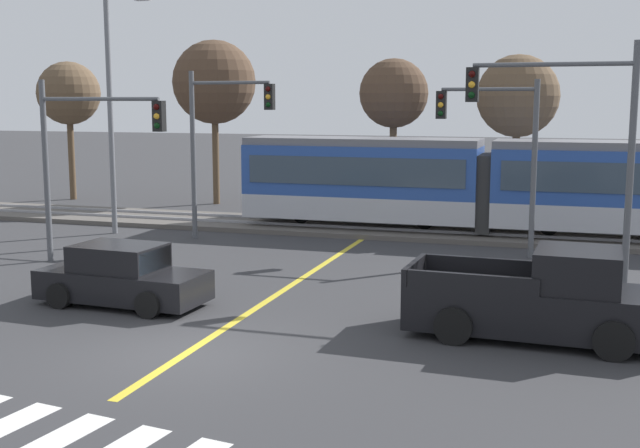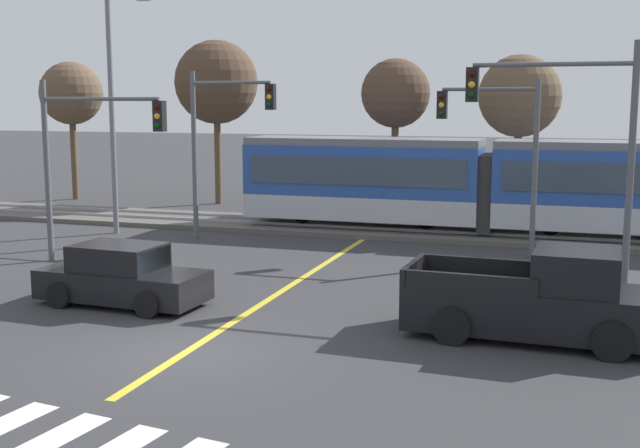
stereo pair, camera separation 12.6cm
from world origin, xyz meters
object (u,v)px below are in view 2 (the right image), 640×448
(street_lamp_west, at_px, (115,100))
(traffic_light_far_left, at_px, (220,130))
(light_rail_tram, at_px, (488,182))
(bare_tree_far_west, at_px, (71,94))
(traffic_light_mid_right, at_px, (575,131))
(bare_tree_west, at_px, (216,83))
(bare_tree_east, at_px, (396,94))
(sedan_crossing, at_px, (122,277))
(traffic_light_mid_left, at_px, (87,144))
(traffic_light_far_right, at_px, (500,139))
(pickup_truck, at_px, (541,301))
(bare_tree_far_east, at_px, (520,97))

(street_lamp_west, bearing_deg, traffic_light_far_left, -0.52)
(light_rail_tram, distance_m, bare_tree_far_west, 22.33)
(traffic_light_mid_right, bearing_deg, bare_tree_west, 139.46)
(bare_tree_west, height_order, bare_tree_east, bare_tree_west)
(bare_tree_west, bearing_deg, sedan_crossing, -71.88)
(light_rail_tram, relative_size, traffic_light_far_left, 3.05)
(street_lamp_west, xyz_separation_m, bare_tree_west, (-0.21, 9.31, 0.83))
(bare_tree_west, bearing_deg, bare_tree_east, -4.40)
(traffic_light_mid_left, bearing_deg, bare_tree_east, 65.10)
(street_lamp_west, bearing_deg, traffic_light_far_right, -0.56)
(sedan_crossing, distance_m, traffic_light_mid_right, 11.98)
(traffic_light_far_left, relative_size, bare_tree_east, 0.88)
(street_lamp_west, bearing_deg, sedan_crossing, -57.89)
(pickup_truck, bearing_deg, bare_tree_far_west, 142.95)
(bare_tree_far_west, bearing_deg, light_rail_tram, -13.84)
(traffic_light_mid_left, distance_m, bare_tree_far_west, 17.50)
(traffic_light_mid_right, xyz_separation_m, bare_tree_west, (-16.65, 14.24, 1.62))
(pickup_truck, bearing_deg, street_lamp_west, 149.64)
(light_rail_tram, xyz_separation_m, traffic_light_far_left, (-9.14, -3.50, 1.94))
(bare_tree_west, height_order, bare_tree_far_east, bare_tree_west)
(traffic_light_far_left, distance_m, bare_tree_east, 9.83)
(traffic_light_far_left, bearing_deg, bare_tree_far_west, 144.49)
(street_lamp_west, relative_size, bare_tree_east, 1.31)
(sedan_crossing, height_order, bare_tree_far_west, bare_tree_far_west)
(pickup_truck, bearing_deg, bare_tree_west, 130.91)
(traffic_light_mid_right, distance_m, traffic_light_far_right, 5.33)
(traffic_light_far_right, height_order, bare_tree_far_east, bare_tree_far_east)
(sedan_crossing, bearing_deg, light_rail_tram, 59.84)
(bare_tree_east, bearing_deg, pickup_truck, -68.18)
(light_rail_tram, xyz_separation_m, traffic_light_mid_left, (-11.14, -8.77, 1.66))
(traffic_light_mid_right, height_order, bare_tree_east, bare_tree_east)
(traffic_light_mid_left, height_order, bare_tree_far_west, bare_tree_far_west)
(bare_tree_east, distance_m, bare_tree_far_east, 5.32)
(traffic_light_far_left, xyz_separation_m, bare_tree_east, (4.46, 8.66, 1.31))
(light_rail_tram, height_order, street_lamp_west, street_lamp_west)
(bare_tree_east, bearing_deg, traffic_light_far_right, -58.36)
(traffic_light_mid_right, bearing_deg, sedan_crossing, -156.70)
(street_lamp_west, bearing_deg, light_rail_tram, 14.43)
(sedan_crossing, bearing_deg, street_lamp_west, 122.11)
(pickup_truck, bearing_deg, traffic_light_mid_left, 163.54)
(traffic_light_far_right, distance_m, bare_tree_east, 10.40)
(traffic_light_far_right, bearing_deg, traffic_light_mid_right, -64.56)
(street_lamp_west, height_order, bare_tree_west, street_lamp_west)
(light_rail_tram, bearing_deg, sedan_crossing, -120.16)
(street_lamp_west, distance_m, bare_tree_east, 12.30)
(traffic_light_far_right, relative_size, bare_tree_west, 0.72)
(sedan_crossing, height_order, pickup_truck, pickup_truck)
(traffic_light_far_left, distance_m, traffic_light_far_right, 9.86)
(sedan_crossing, relative_size, traffic_light_mid_left, 0.76)
(light_rail_tram, height_order, traffic_light_mid_right, traffic_light_mid_right)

